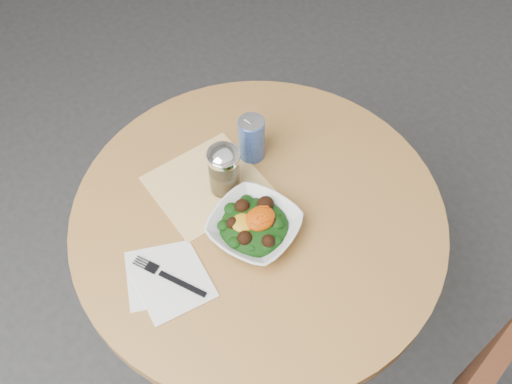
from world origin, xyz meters
TOP-DOWN VIEW (x-y plane):
  - ground at (0.00, 0.00)m, footprint 6.00×6.00m
  - table at (0.00, 0.00)m, footprint 0.90×0.90m
  - cloth_napkin at (-0.05, 0.15)m, footprint 0.27×0.25m
  - paper_napkins at (-0.27, -0.01)m, footprint 0.20×0.23m
  - salad_bowl at (-0.04, -0.04)m, footprint 0.25×0.25m
  - fork at (-0.27, -0.00)m, footprint 0.09×0.18m
  - spice_shaker at (-0.01, 0.11)m, footprint 0.08×0.08m
  - beverage_can at (0.10, 0.15)m, footprint 0.07×0.07m

SIDE VIEW (x-z plane):
  - ground at x=0.00m, z-range 0.00..0.00m
  - table at x=0.00m, z-range 0.18..0.93m
  - cloth_napkin at x=-0.05m, z-range 0.75..0.75m
  - paper_napkins at x=-0.27m, z-range 0.75..0.75m
  - fork at x=-0.27m, z-range 0.75..0.76m
  - salad_bowl at x=-0.04m, z-range 0.74..0.82m
  - beverage_can at x=0.10m, z-range 0.75..0.88m
  - spice_shaker at x=-0.01m, z-range 0.75..0.89m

